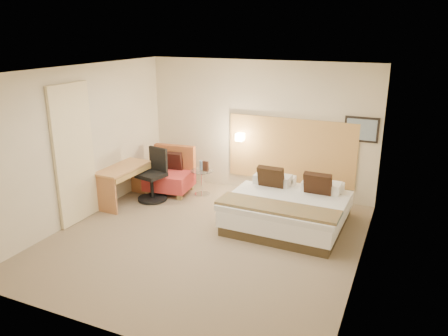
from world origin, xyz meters
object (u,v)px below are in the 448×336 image
at_px(desk_chair, 154,179).
at_px(bed, 288,208).
at_px(lounge_chair, 171,174).
at_px(desk, 124,175).
at_px(side_table, 202,181).

bearing_deg(desk_chair, bed, -1.39).
height_order(bed, desk_chair, desk_chair).
distance_m(bed, lounge_chair, 2.78).
bearing_deg(desk, side_table, 40.78).
bearing_deg(desk_chair, desk, -137.53).
relative_size(bed, desk, 1.66).
xyz_separation_m(bed, side_table, (-2.02, 0.70, -0.02)).
relative_size(side_table, desk, 0.44).
xyz_separation_m(bed, desk_chair, (-2.78, 0.07, 0.12)).
bearing_deg(lounge_chair, side_table, 8.46).
xyz_separation_m(bed, lounge_chair, (-2.71, 0.60, 0.07)).
relative_size(lounge_chair, side_table, 1.86).
height_order(lounge_chair, desk_chair, desk_chair).
height_order(bed, desk, bed).
bearing_deg(lounge_chair, desk_chair, -98.00).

